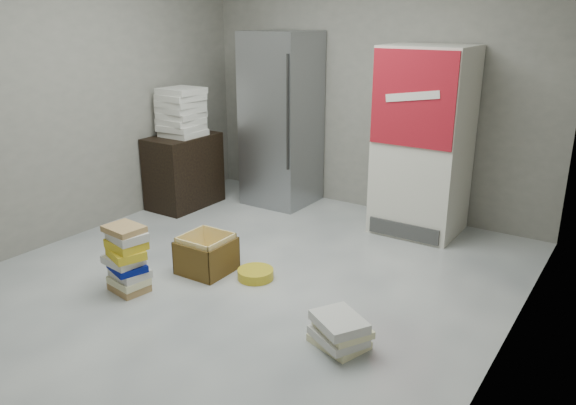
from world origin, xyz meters
The scene contains 10 objects.
ground centered at (0.00, 0.00, 0.00)m, with size 5.00×5.00×0.00m, color silver.
room_shell centered at (0.00, 0.00, 1.80)m, with size 4.04×5.04×2.82m.
steel_fridge centered at (-0.90, 2.13, 0.95)m, with size 0.70×0.72×1.90m.
coke_cooler centered at (0.75, 2.12, 0.90)m, with size 0.80×0.73×1.80m.
wood_shelf centered at (-1.73, 1.40, 0.40)m, with size 0.50×0.80×0.80m, color black.
supply_box_stack centered at (-1.72, 1.40, 1.06)m, with size 0.44×0.44×0.52m.
phonebook_stack_main centered at (-0.64, -0.39, 0.27)m, with size 0.36×0.32×0.54m.
phonebook_stack_side centered at (1.11, -0.16, 0.11)m, with size 0.45×0.44×0.22m.
cardboard_box centered at (-0.36, 0.22, 0.13)m, with size 0.41×0.41×0.32m.
bucket_lid centered at (0.06, 0.33, 0.04)m, with size 0.30×0.30×0.08m, color gold.
Camera 1 is at (2.60, -3.00, 2.06)m, focal length 35.00 mm.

